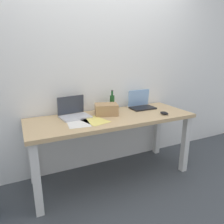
# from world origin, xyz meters

# --- Properties ---
(ground_plane) EXTENTS (8.00, 8.00, 0.00)m
(ground_plane) POSITION_xyz_m (0.00, 0.00, 0.00)
(ground_plane) COLOR #42474C
(back_wall) EXTENTS (5.20, 0.08, 2.60)m
(back_wall) POSITION_xyz_m (0.00, 0.39, 1.30)
(back_wall) COLOR white
(back_wall) RESTS_ON ground
(desk) EXTENTS (1.83, 0.66, 0.75)m
(desk) POSITION_xyz_m (0.00, 0.00, 0.64)
(desk) COLOR tan
(desk) RESTS_ON ground
(laptop_left) EXTENTS (0.34, 0.28, 0.22)m
(laptop_left) POSITION_xyz_m (-0.38, 0.16, 0.79)
(laptop_left) COLOR silver
(laptop_left) RESTS_ON desk
(laptop_right) EXTENTS (0.30, 0.21, 0.23)m
(laptop_right) POSITION_xyz_m (0.49, 0.17, 0.80)
(laptop_right) COLOR black
(laptop_right) RESTS_ON desk
(beer_bottle) EXTENTS (0.06, 0.06, 0.25)m
(beer_bottle) POSITION_xyz_m (0.11, 0.24, 0.85)
(beer_bottle) COLOR #1E5123
(beer_bottle) RESTS_ON desk
(computer_mouse) EXTENTS (0.09, 0.11, 0.03)m
(computer_mouse) POSITION_xyz_m (0.57, -0.19, 0.76)
(computer_mouse) COLOR black
(computer_mouse) RESTS_ON desk
(cardboard_box) EXTENTS (0.29, 0.25, 0.12)m
(cardboard_box) POSITION_xyz_m (-0.03, 0.09, 0.81)
(cardboard_box) COLOR tan
(cardboard_box) RESTS_ON desk
(paper_sheet_front_left) EXTENTS (0.24, 0.32, 0.00)m
(paper_sheet_front_left) POSITION_xyz_m (-0.40, -0.06, 0.75)
(paper_sheet_front_left) COLOR white
(paper_sheet_front_left) RESTS_ON desk
(paper_yellow_folder) EXTENTS (0.28, 0.34, 0.00)m
(paper_yellow_folder) POSITION_xyz_m (-0.23, -0.06, 0.75)
(paper_yellow_folder) COLOR #F4E06B
(paper_yellow_folder) RESTS_ON desk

